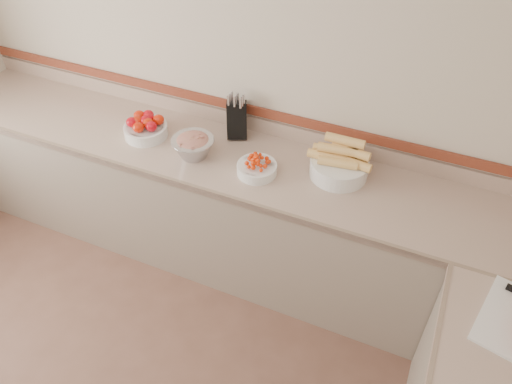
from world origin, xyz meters
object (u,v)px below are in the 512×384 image
at_px(tomato_bowl, 145,127).
at_px(cherry_tomato_bowl, 257,167).
at_px(rhubarb_bowl, 193,145).
at_px(corn_bowl, 340,163).
at_px(knife_block, 237,119).

bearing_deg(tomato_bowl, cherry_tomato_bowl, -4.76).
height_order(tomato_bowl, rhubarb_bowl, rhubarb_bowl).
bearing_deg(corn_bowl, cherry_tomato_bowl, -157.99).
xyz_separation_m(tomato_bowl, cherry_tomato_bowl, (0.79, -0.07, -0.02)).
xyz_separation_m(knife_block, tomato_bowl, (-0.52, -0.23, -0.06)).
distance_m(corn_bowl, rhubarb_bowl, 0.86).
height_order(cherry_tomato_bowl, corn_bowl, corn_bowl).
bearing_deg(rhubarb_bowl, cherry_tomato_bowl, -0.06).
bearing_deg(cherry_tomato_bowl, tomato_bowl, 175.24).
distance_m(knife_block, cherry_tomato_bowl, 0.40).
distance_m(knife_block, tomato_bowl, 0.57).
distance_m(cherry_tomato_bowl, corn_bowl, 0.47).
bearing_deg(tomato_bowl, rhubarb_bowl, -9.82).
xyz_separation_m(knife_block, cherry_tomato_bowl, (0.26, -0.30, -0.08)).
relative_size(corn_bowl, rhubarb_bowl, 1.43).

